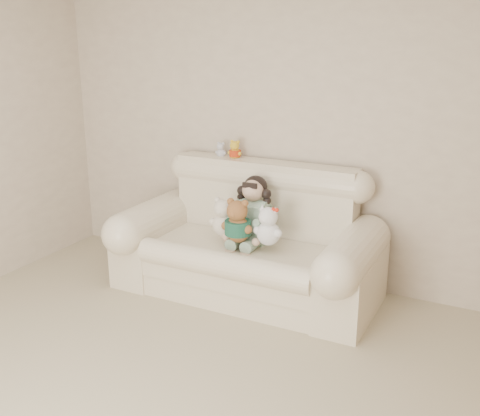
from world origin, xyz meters
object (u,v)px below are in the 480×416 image
seated_child (253,209)px  white_cat (269,222)px  cream_teddy (224,214)px  sofa (246,233)px  brown_teddy (238,217)px

seated_child → white_cat: (0.22, -0.20, -0.01)m
white_cat → seated_child: bearing=113.8°
seated_child → white_cat: bearing=-33.3°
seated_child → cream_teddy: size_ratio=1.49×
sofa → cream_teddy: 0.24m
sofa → brown_teddy: (0.01, -0.16, 0.19)m
seated_child → brown_teddy: bearing=-84.9°
cream_teddy → seated_child: bearing=25.1°
seated_child → cream_teddy: seated_child is taller
sofa → cream_teddy: (-0.14, -0.10, 0.17)m
white_cat → cream_teddy: 0.39m
sofa → white_cat: (0.25, -0.12, 0.17)m
sofa → white_cat: bearing=-25.4°
brown_teddy → white_cat: size_ratio=1.11×
sofa → brown_teddy: 0.25m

